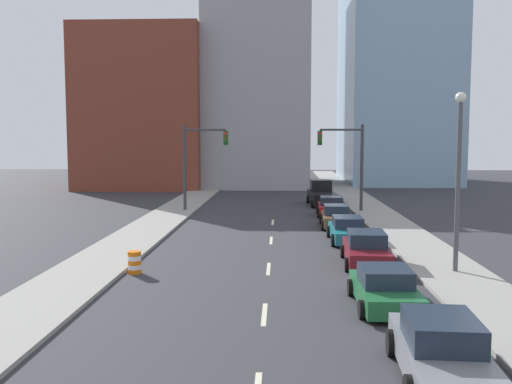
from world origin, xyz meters
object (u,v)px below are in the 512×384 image
Objects in this scene: sedan_maroon at (366,250)px; traffic_signal_right at (350,157)px; traffic_signal_left at (196,157)px; sedan_teal at (347,230)px; street_lamp at (459,169)px; sedan_brown at (336,217)px; traffic_barrel at (135,262)px; sedan_red at (331,207)px; pickup_truck_black at (322,195)px; sedan_green at (385,289)px; sedan_gray at (441,351)px.

traffic_signal_right is at bearing 88.01° from sedan_maroon.
sedan_teal is at bearing -50.93° from traffic_signal_left.
sedan_brown is at bearing 106.63° from street_lamp.
traffic_barrel is 0.13× the size of street_lamp.
sedan_red reaches higher than traffic_barrel.
sedan_teal is (9.85, 7.86, 0.17)m from traffic_barrel.
traffic_signal_right is 4.39m from sedan_red.
street_lamp is 18.88m from sedan_red.
traffic_signal_right is 20.17m from street_lamp.
sedan_brown is at bearing -103.21° from traffic_signal_right.
traffic_signal_right is 1.56× the size of sedan_brown.
traffic_signal_right is 18.75m from sedan_maroon.
street_lamp is 25.52m from pickup_truck_black.
sedan_red is at bearing 61.89° from traffic_barrel.
traffic_signal_right is at bearing 78.40° from sedan_brown.
street_lamp is 13.69m from sedan_brown.
sedan_brown reaches higher than sedan_red.
sedan_teal is at bearing -86.87° from sedan_brown.
street_lamp is (13.87, -20.07, 0.15)m from traffic_signal_left.
sedan_maroon reaches higher than sedan_green.
street_lamp reaches higher than traffic_barrel.
street_lamp is at bearing -64.04° from sedan_teal.
sedan_maroon is 5.73m from sedan_teal.
pickup_truck_black is at bearing 25.96° from traffic_signal_left.
street_lamp is 1.77× the size of sedan_red.
sedan_gray reaches higher than sedan_maroon.
street_lamp is 1.58× the size of sedan_gray.
sedan_teal reaches higher than traffic_barrel.
pickup_truck_black reaches higher than traffic_barrel.
sedan_brown is (-3.77, 12.61, -3.77)m from street_lamp.
pickup_truck_black is (-0.22, 6.83, 0.20)m from sedan_red.
sedan_brown is (-0.21, 23.28, -0.04)m from sedan_gray.
traffic_barrel is 12.60m from sedan_teal.
traffic_signal_left is at bearing 122.09° from sedan_maroon.
street_lamp is at bearing -55.35° from traffic_signal_left.
traffic_signal_right is at bearing -73.38° from pickup_truck_black.
pickup_truck_black is at bearing 93.57° from sedan_gray.
sedan_red is at bearing 89.58° from sedan_brown.
traffic_signal_left is 1.58× the size of sedan_red.
traffic_signal_right reaches higher than sedan_maroon.
sedan_teal is 5.15m from sedan_brown.
street_lamp reaches higher than sedan_red.
sedan_maroon is 10.89m from sedan_brown.
sedan_maroon reaches higher than sedan_teal.
sedan_red is 6.83m from pickup_truck_black.
street_lamp is 9.12m from sedan_teal.
street_lamp reaches higher than sedan_gray.
pickup_truck_black reaches higher than sedan_brown.
traffic_barrel is at bearing -125.13° from sedan_brown.
traffic_signal_right is 25.17m from sedan_green.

